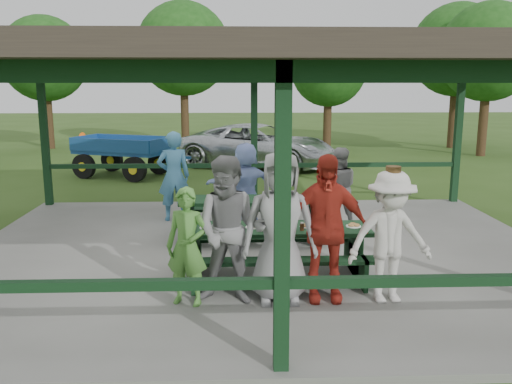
{
  "coord_description": "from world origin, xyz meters",
  "views": [
    {
      "loc": [
        -0.44,
        -8.75,
        2.9
      ],
      "look_at": [
        -0.11,
        -0.3,
        1.19
      ],
      "focal_mm": 38.0,
      "sensor_mm": 36.0,
      "label": 1
    }
  ],
  "objects_px": {
    "contestant_white_fedora": "(390,237)",
    "picnic_table_near": "(276,245)",
    "contestant_grey_left": "(230,231)",
    "spectator_blue": "(174,176)",
    "spectator_lblue": "(245,184)",
    "pickup_truck": "(259,146)",
    "contestant_green": "(187,247)",
    "contestant_red": "(324,228)",
    "picnic_table_far": "(253,213)",
    "contestant_grey_mid": "(280,228)",
    "spectator_grey": "(338,188)",
    "farm_trailer": "(122,155)"
  },
  "relations": [
    {
      "from": "picnic_table_near",
      "to": "farm_trailer",
      "type": "relative_size",
      "value": 0.71
    },
    {
      "from": "pickup_truck",
      "to": "spectator_lblue",
      "type": "bearing_deg",
      "value": -158.87
    },
    {
      "from": "spectator_lblue",
      "to": "picnic_table_near",
      "type": "bearing_deg",
      "value": 73.92
    },
    {
      "from": "picnic_table_far",
      "to": "contestant_grey_mid",
      "type": "xyz_separation_m",
      "value": [
        0.26,
        -2.87,
        0.51
      ]
    },
    {
      "from": "picnic_table_near",
      "to": "contestant_green",
      "type": "height_order",
      "value": "contestant_green"
    },
    {
      "from": "farm_trailer",
      "to": "spectator_grey",
      "type": "bearing_deg",
      "value": -28.67
    },
    {
      "from": "picnic_table_far",
      "to": "spectator_blue",
      "type": "distance_m",
      "value": 2.18
    },
    {
      "from": "spectator_lblue",
      "to": "pickup_truck",
      "type": "bearing_deg",
      "value": -118.14
    },
    {
      "from": "contestant_grey_left",
      "to": "contestant_white_fedora",
      "type": "relative_size",
      "value": 1.07
    },
    {
      "from": "contestant_grey_mid",
      "to": "contestant_red",
      "type": "distance_m",
      "value": 0.58
    },
    {
      "from": "spectator_grey",
      "to": "picnic_table_far",
      "type": "bearing_deg",
      "value": 28.03
    },
    {
      "from": "contestant_red",
      "to": "farm_trailer",
      "type": "xyz_separation_m",
      "value": [
        -4.69,
        10.3,
        -0.4
      ]
    },
    {
      "from": "contestant_green",
      "to": "contestant_red",
      "type": "height_order",
      "value": "contestant_red"
    },
    {
      "from": "picnic_table_near",
      "to": "contestant_green",
      "type": "bearing_deg",
      "value": -142.36
    },
    {
      "from": "spectator_lblue",
      "to": "spectator_grey",
      "type": "xyz_separation_m",
      "value": [
        1.81,
        -0.19,
        -0.04
      ]
    },
    {
      "from": "contestant_white_fedora",
      "to": "picnic_table_near",
      "type": "bearing_deg",
      "value": 138.76
    },
    {
      "from": "contestant_green",
      "to": "contestant_grey_left",
      "type": "distance_m",
      "value": 0.58
    },
    {
      "from": "picnic_table_near",
      "to": "farm_trailer",
      "type": "bearing_deg",
      "value": 113.64
    },
    {
      "from": "spectator_grey",
      "to": "contestant_red",
      "type": "bearing_deg",
      "value": 80.9
    },
    {
      "from": "spectator_grey",
      "to": "contestant_grey_mid",
      "type": "bearing_deg",
      "value": 72.67
    },
    {
      "from": "contestant_grey_left",
      "to": "contestant_grey_mid",
      "type": "distance_m",
      "value": 0.63
    },
    {
      "from": "contestant_red",
      "to": "contestant_white_fedora",
      "type": "bearing_deg",
      "value": -5.85
    },
    {
      "from": "contestant_green",
      "to": "spectator_lblue",
      "type": "xyz_separation_m",
      "value": [
        0.81,
        3.87,
        0.07
      ]
    },
    {
      "from": "contestant_grey_left",
      "to": "spectator_grey",
      "type": "height_order",
      "value": "contestant_grey_left"
    },
    {
      "from": "contestant_white_fedora",
      "to": "spectator_lblue",
      "type": "height_order",
      "value": "contestant_white_fedora"
    },
    {
      "from": "contestant_green",
      "to": "contestant_grey_mid",
      "type": "relative_size",
      "value": 0.78
    },
    {
      "from": "spectator_grey",
      "to": "pickup_truck",
      "type": "relative_size",
      "value": 0.29
    },
    {
      "from": "spectator_grey",
      "to": "contestant_grey_left",
      "type": "bearing_deg",
      "value": 64.8
    },
    {
      "from": "contestant_grey_mid",
      "to": "contestant_red",
      "type": "height_order",
      "value": "contestant_grey_mid"
    },
    {
      "from": "spectator_lblue",
      "to": "pickup_truck",
      "type": "xyz_separation_m",
      "value": [
        0.63,
        8.23,
        -0.18
      ]
    },
    {
      "from": "picnic_table_near",
      "to": "pickup_truck",
      "type": "height_order",
      "value": "pickup_truck"
    },
    {
      "from": "pickup_truck",
      "to": "picnic_table_near",
      "type": "bearing_deg",
      "value": -155.69
    },
    {
      "from": "picnic_table_near",
      "to": "contestant_grey_mid",
      "type": "bearing_deg",
      "value": -91.71
    },
    {
      "from": "contestant_green",
      "to": "contestant_red",
      "type": "relative_size",
      "value": 0.79
    },
    {
      "from": "contestant_red",
      "to": "pickup_truck",
      "type": "distance_m",
      "value": 12.02
    },
    {
      "from": "picnic_table_far",
      "to": "spectator_lblue",
      "type": "distance_m",
      "value": 1.01
    },
    {
      "from": "picnic_table_far",
      "to": "spectator_blue",
      "type": "height_order",
      "value": "spectator_blue"
    },
    {
      "from": "contestant_green",
      "to": "contestant_red",
      "type": "distance_m",
      "value": 1.77
    },
    {
      "from": "contestant_red",
      "to": "farm_trailer",
      "type": "height_order",
      "value": "contestant_red"
    },
    {
      "from": "contestant_grey_mid",
      "to": "contestant_red",
      "type": "relative_size",
      "value": 1.02
    },
    {
      "from": "spectator_lblue",
      "to": "spectator_blue",
      "type": "xyz_separation_m",
      "value": [
        -1.46,
        0.51,
        0.09
      ]
    },
    {
      "from": "picnic_table_near",
      "to": "picnic_table_far",
      "type": "bearing_deg",
      "value": 98.11
    },
    {
      "from": "contestant_grey_left",
      "to": "farm_trailer",
      "type": "bearing_deg",
      "value": 119.59
    },
    {
      "from": "contestant_grey_mid",
      "to": "pickup_truck",
      "type": "distance_m",
      "value": 12.03
    },
    {
      "from": "contestant_grey_left",
      "to": "spectator_blue",
      "type": "xyz_separation_m",
      "value": [
        -1.2,
        4.35,
        -0.03
      ]
    },
    {
      "from": "picnic_table_near",
      "to": "spectator_blue",
      "type": "height_order",
      "value": "spectator_blue"
    },
    {
      "from": "contestant_green",
      "to": "contestant_white_fedora",
      "type": "distance_m",
      "value": 2.59
    },
    {
      "from": "contestant_grey_left",
      "to": "contestant_grey_mid",
      "type": "xyz_separation_m",
      "value": [
        0.63,
        0.04,
        0.03
      ]
    },
    {
      "from": "picnic_table_far",
      "to": "spectator_grey",
      "type": "xyz_separation_m",
      "value": [
        1.7,
        0.74,
        0.32
      ]
    },
    {
      "from": "contestant_green",
      "to": "spectator_lblue",
      "type": "height_order",
      "value": "spectator_lblue"
    }
  ]
}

